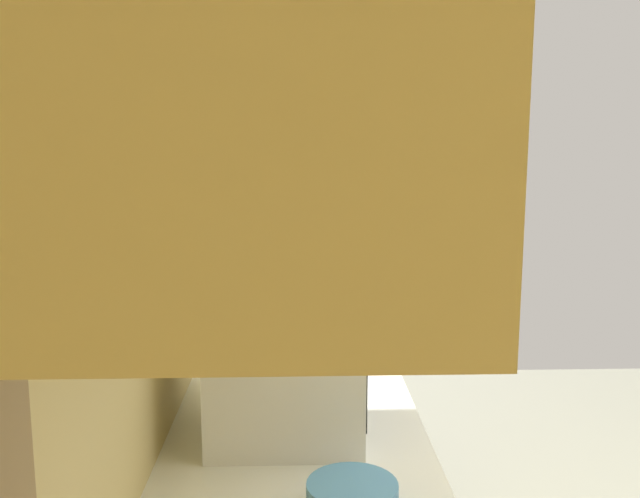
# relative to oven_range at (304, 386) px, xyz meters

# --- Properties ---
(wall_back) EXTENTS (3.77, 0.12, 2.58)m
(wall_back) POSITION_rel_oven_range_xyz_m (-1.40, 0.39, 0.82)
(wall_back) COLOR #E1C77C
(wall_back) RESTS_ON ground_plane
(oven_range) EXTENTS (0.62, 0.67, 1.10)m
(oven_range) POSITION_rel_oven_range_xyz_m (0.00, 0.00, 0.00)
(oven_range) COLOR black
(oven_range) RESTS_ON ground_plane
(microwave) EXTENTS (0.51, 0.35, 0.29)m
(microwave) POSITION_rel_oven_range_xyz_m (-1.38, 0.05, 0.59)
(microwave) COLOR white
(microwave) RESTS_ON counter_run
(bowl) EXTENTS (0.17, 0.17, 0.06)m
(bowl) POSITION_rel_oven_range_xyz_m (-1.84, -0.07, 0.48)
(bowl) COLOR #4C8CBF
(bowl) RESTS_ON counter_run
(kettle) EXTENTS (0.16, 0.12, 0.16)m
(kettle) POSITION_rel_oven_range_xyz_m (-0.94, -0.07, 0.51)
(kettle) COLOR black
(kettle) RESTS_ON counter_run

